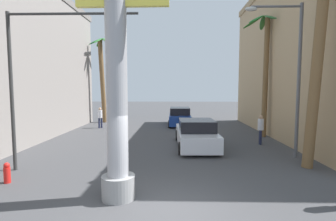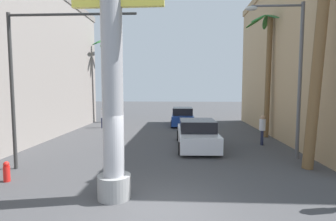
{
  "view_description": "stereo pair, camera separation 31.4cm",
  "coord_description": "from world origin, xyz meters",
  "views": [
    {
      "loc": [
        0.33,
        -6.68,
        3.29
      ],
      "look_at": [
        0.0,
        6.24,
        2.17
      ],
      "focal_mm": 28.0,
      "sensor_mm": 36.0,
      "label": 1
    },
    {
      "loc": [
        0.64,
        -6.67,
        3.29
      ],
      "look_at": [
        0.0,
        6.24,
        2.17
      ],
      "focal_mm": 28.0,
      "sensor_mm": 36.0,
      "label": 2
    }
  ],
  "objects": [
    {
      "name": "neon_sign_pole",
      "position": [
        -1.33,
        0.83,
        5.51
      ],
      "size": [
        2.96,
        0.99,
        11.14
      ],
      "color": "#9E9EA3",
      "rests_on": "ground"
    },
    {
      "name": "palm_tree_mid_right",
      "position": [
        6.35,
        11.13,
        4.92
      ],
      "size": [
        2.79,
        2.91,
        8.1
      ],
      "color": "brown",
      "rests_on": "ground"
    },
    {
      "name": "pedestrian_mid_right",
      "position": [
        5.33,
        8.5,
        1.0
      ],
      "size": [
        0.39,
        0.39,
        1.71
      ],
      "color": "#1E233F",
      "rests_on": "ground"
    },
    {
      "name": "street_lamp",
      "position": [
        5.66,
        5.64,
        4.32
      ],
      "size": [
        2.64,
        0.28,
        7.11
      ],
      "color": "#59595E",
      "rests_on": "ground"
    },
    {
      "name": "traffic_light_mast",
      "position": [
        -4.56,
        3.43,
        4.34
      ],
      "size": [
        5.09,
        0.32,
        6.2
      ],
      "color": "#333333",
      "rests_on": "ground"
    },
    {
      "name": "building_right",
      "position": [
        10.78,
        11.33,
        5.38
      ],
      "size": [
        8.24,
        17.53,
        10.73
      ],
      "color": "tan",
      "rests_on": "ground"
    },
    {
      "name": "pedestrian_far_left",
      "position": [
        -5.76,
        14.44,
        0.98
      ],
      "size": [
        0.47,
        0.47,
        1.68
      ],
      "color": "#1E233F",
      "rests_on": "ground"
    },
    {
      "name": "fire_hydrant",
      "position": [
        -5.47,
        2.01,
        0.35
      ],
      "size": [
        0.22,
        0.22,
        0.72
      ],
      "color": "red",
      "rests_on": "ground"
    },
    {
      "name": "ground_plane",
      "position": [
        0.0,
        10.0,
        0.0
      ],
      "size": [
        91.13,
        91.13,
        0.0
      ],
      "primitive_type": "plane",
      "color": "#424244"
    },
    {
      "name": "car_lead",
      "position": [
        1.52,
        7.72,
        0.7
      ],
      "size": [
        2.26,
        5.12,
        1.56
      ],
      "color": "black",
      "rests_on": "ground"
    },
    {
      "name": "palm_tree_near_right",
      "position": [
        6.04,
        4.08,
        5.26
      ],
      "size": [
        2.33,
        2.46,
        9.47
      ],
      "color": "brown",
      "rests_on": "ground"
    },
    {
      "name": "car_far",
      "position": [
        0.79,
        16.24,
        0.74
      ],
      "size": [
        1.96,
        4.4,
        1.56
      ],
      "color": "black",
      "rests_on": "ground"
    },
    {
      "name": "palm_tree_far_left",
      "position": [
        -6.44,
        17.86,
        4.6
      ],
      "size": [
        2.58,
        2.48,
        7.9
      ],
      "color": "brown",
      "rests_on": "ground"
    }
  ]
}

